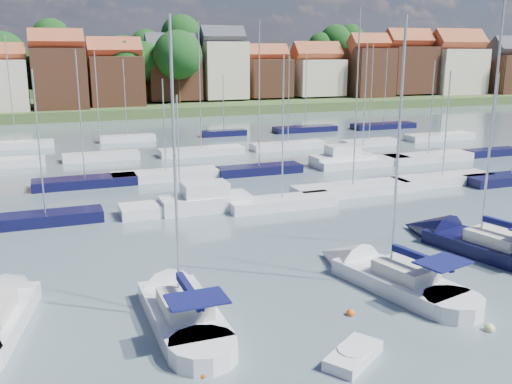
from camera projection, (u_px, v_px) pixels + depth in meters
name	position (u px, v px, depth m)	size (l,w,h in m)	color
ground	(203.00, 161.00, 64.77)	(260.00, 260.00, 0.00)	#4C5F67
sailboat_left	(176.00, 305.00, 27.42)	(3.03, 11.00, 14.93)	silver
sailboat_centre	(379.00, 275.00, 31.10)	(5.49, 11.49, 15.12)	silver
sailboat_navy	(467.00, 242.00, 36.35)	(5.96, 12.31, 16.47)	black
sailboat_far	(0.00, 311.00, 26.78)	(5.06, 11.15, 14.33)	silver
tender	(353.00, 356.00, 23.08)	(3.14, 2.73, 0.62)	silver
buoy_b	(203.00, 376.00, 22.05)	(0.41, 0.41, 0.41)	#D85914
buoy_c	(351.00, 315.00, 27.13)	(0.42, 0.42, 0.42)	#D85914
buoy_d	(489.00, 331.00, 25.63)	(0.50, 0.50, 0.50)	beige
buoy_e	(410.00, 257.00, 34.66)	(0.44, 0.44, 0.44)	#D85914
marina_field	(233.00, 164.00, 60.90)	(79.62, 41.41, 15.93)	silver
far_shore_town	(117.00, 80.00, 148.63)	(212.46, 90.00, 22.27)	#41592C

